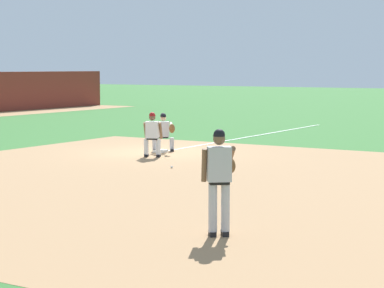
{
  "coord_description": "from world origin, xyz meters",
  "views": [
    {
      "loc": [
        -21.1,
        -14.25,
        2.91
      ],
      "look_at": [
        -7.05,
        -5.61,
        1.21
      ],
      "focal_mm": 70.0,
      "sensor_mm": 36.0,
      "label": 1
    }
  ],
  "objects_px": {
    "first_base_bag": "(160,151)",
    "first_baseman": "(164,131)",
    "baseball": "(172,167)",
    "pitcher": "(220,175)",
    "baserunner": "(152,133)"
  },
  "relations": [
    {
      "from": "first_base_bag",
      "to": "first_baseman",
      "type": "relative_size",
      "value": 0.28
    },
    {
      "from": "baseball",
      "to": "pitcher",
      "type": "relative_size",
      "value": 0.04
    },
    {
      "from": "first_base_bag",
      "to": "baseball",
      "type": "height_order",
      "value": "first_base_bag"
    },
    {
      "from": "first_base_bag",
      "to": "pitcher",
      "type": "distance_m",
      "value": 12.87
    },
    {
      "from": "baseball",
      "to": "baserunner",
      "type": "distance_m",
      "value": 2.89
    },
    {
      "from": "baseball",
      "to": "first_baseman",
      "type": "height_order",
      "value": "first_baseman"
    },
    {
      "from": "baseball",
      "to": "first_base_bag",
      "type": "bearing_deg",
      "value": 38.66
    },
    {
      "from": "pitcher",
      "to": "baseball",
      "type": "bearing_deg",
      "value": 38.57
    },
    {
      "from": "baseball",
      "to": "pitcher",
      "type": "bearing_deg",
      "value": -141.43
    },
    {
      "from": "first_base_bag",
      "to": "pitcher",
      "type": "xyz_separation_m",
      "value": [
        -10.03,
        -8.0,
        1.01
      ]
    },
    {
      "from": "first_baseman",
      "to": "baserunner",
      "type": "relative_size",
      "value": 0.92
    },
    {
      "from": "first_baseman",
      "to": "pitcher",
      "type": "bearing_deg",
      "value": -142.01
    },
    {
      "from": "baseball",
      "to": "first_baseman",
      "type": "distance_m",
      "value": 4.27
    },
    {
      "from": "pitcher",
      "to": "first_baseman",
      "type": "distance_m",
      "value": 12.97
    },
    {
      "from": "first_baseman",
      "to": "baserunner",
      "type": "bearing_deg",
      "value": -160.43
    }
  ]
}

